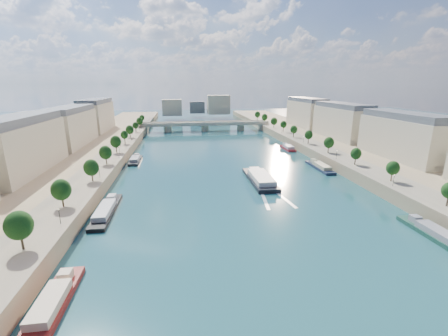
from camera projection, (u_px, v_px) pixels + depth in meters
name	position (u px, v px, depth m)	size (l,w,h in m)	color
ground	(224.00, 165.00, 152.27)	(700.00, 700.00, 0.00)	#0D2C39
quay_left	(74.00, 166.00, 141.69)	(44.00, 520.00, 5.00)	#9E8460
quay_right	(356.00, 156.00, 161.49)	(44.00, 520.00, 5.00)	#9E8460
pave_left	(106.00, 159.00, 143.06)	(14.00, 520.00, 0.10)	gray
pave_right	(330.00, 152.00, 158.74)	(14.00, 520.00, 0.10)	gray
trees_left	(110.00, 147.00, 143.78)	(4.80, 268.80, 8.26)	#382B1E
trees_right	(319.00, 139.00, 166.53)	(4.80, 268.80, 8.26)	#382B1E
lamps_left	(111.00, 158.00, 133.42)	(0.36, 200.36, 4.28)	black
lamps_right	(318.00, 145.00, 162.15)	(0.36, 200.36, 4.28)	black
buildings_left	(50.00, 133.00, 147.57)	(16.00, 226.00, 23.20)	#BDB191
buildings_right	(368.00, 126.00, 170.95)	(16.00, 226.00, 23.20)	#BDB191
skyline	(200.00, 106.00, 357.94)	(79.00, 42.00, 22.00)	#BDB191
bridge	(205.00, 125.00, 262.42)	(112.00, 12.00, 8.15)	#C1B79E
tour_barge	(260.00, 179.00, 126.27)	(8.89, 30.79, 4.17)	black
wake	(271.00, 195.00, 110.84)	(10.76, 25.96, 0.04)	silver
moored_barges_left	(95.00, 230.00, 82.87)	(5.00, 159.51, 3.60)	#181D35
moored_barges_right	(360.00, 190.00, 113.52)	(5.00, 166.51, 3.60)	black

